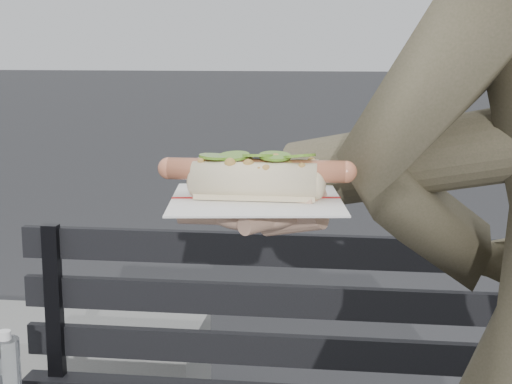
% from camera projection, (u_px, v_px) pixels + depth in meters
% --- Properties ---
extents(concrete_block, '(1.20, 0.40, 0.40)m').
position_uv_depth(concrete_block, '(29.00, 376.00, 2.70)').
color(concrete_block, slate).
rests_on(concrete_block, ground).
extents(held_hotdog, '(0.64, 0.30, 0.20)m').
position_uv_depth(held_hotdog, '(433.00, 159.00, 0.91)').
color(held_hotdog, '#413F2B').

